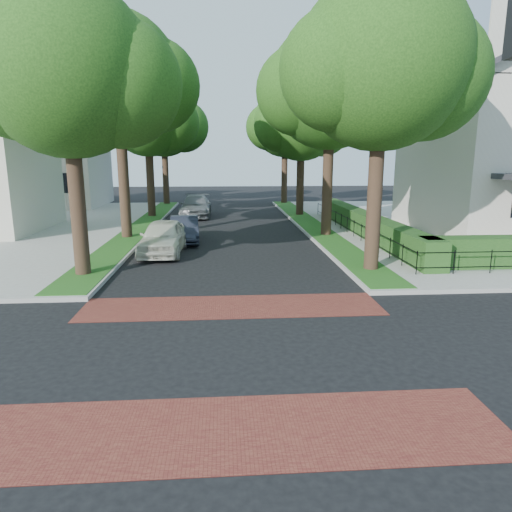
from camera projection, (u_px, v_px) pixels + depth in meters
The scene contains 19 objects.
ground at pixel (235, 351), 10.68m from camera, with size 120.00×120.00×0.00m, color black.
crosswalk_far at pixel (232, 307), 13.80m from camera, with size 9.00×2.20×0.01m, color maroon.
crosswalk_near at pixel (240, 430), 7.56m from camera, with size 9.00×2.20×0.01m, color maroon.
grass_strip_ne at pixel (310, 224), 29.63m from camera, with size 1.60×29.80×0.02m, color #194C15.
grass_strip_nw at pixel (142, 226), 28.88m from camera, with size 1.60×29.80×0.02m, color #194C15.
tree_right_near at pixel (382, 67), 16.49m from camera, with size 7.75×6.67×10.66m.
tree_right_mid at pixel (332, 88), 24.22m from camera, with size 8.25×7.09×11.22m.
tree_right_far at pixel (302, 122), 33.19m from camera, with size 7.25×6.23×9.74m.
tree_right_back at pixel (286, 125), 41.89m from camera, with size 7.50×6.45×10.20m.
tree_left_near at pixel (72, 73), 15.80m from camera, with size 7.50×6.45×10.20m.
tree_left_mid at pixel (121, 79), 23.37m from camera, with size 8.00×6.88×11.48m.
tree_left_far at pixel (149, 118), 32.38m from camera, with size 7.00×6.02×9.86m.
tree_left_back at pixel (165, 123), 41.11m from camera, with size 7.75×6.66×10.44m.
hedge_main_road at pixel (365, 224), 25.67m from camera, with size 1.00×18.00×1.20m, color #163B14.
fence_main_road at pixel (351, 226), 25.64m from camera, with size 0.06×18.00×0.90m, color black, non-canonical shape.
house_left_far at pixel (47, 149), 39.71m from camera, with size 10.00×9.00×10.14m.
parked_car_front at pixel (163, 237), 21.12m from camera, with size 1.87×4.66×1.59m, color silver.
parked_car_middle at pixel (185, 229), 24.12m from camera, with size 1.43×4.10×1.35m, color #1F232F.
parked_car_rear at pixel (196, 206), 34.21m from camera, with size 2.20×5.41×1.57m, color slate.
Camera 1 is at (-0.21, -9.97, 4.46)m, focal length 32.00 mm.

